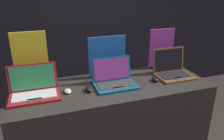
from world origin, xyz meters
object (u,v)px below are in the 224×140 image
object	(u,v)px
promo_stand_middle	(107,58)
laptop_front	(34,89)
mouse_front	(68,91)
laptop_back	(172,70)
mouse_middle	(89,89)
promo_stand_back	(161,50)
promo_stand_front	(31,62)
mouse_back	(155,79)
laptop_middle	(114,79)

from	to	relation	value
promo_stand_middle	laptop_front	bearing A→B (deg)	-164.14
mouse_front	laptop_back	world-z (taller)	laptop_back
laptop_front	mouse_middle	xyz separation A→B (m)	(0.44, -0.06, -0.04)
promo_stand_middle	promo_stand_back	xyz separation A→B (m)	(0.62, 0.05, 0.01)
mouse_middle	promo_stand_middle	distance (m)	0.40
laptop_back	promo_stand_back	distance (m)	0.28
promo_stand_front	mouse_back	size ratio (longest dim) A/B	5.43
laptop_middle	laptop_back	xyz separation A→B (m)	(0.62, 0.02, 0.00)
laptop_front	mouse_front	world-z (taller)	laptop_front
promo_stand_front	mouse_middle	xyz separation A→B (m)	(0.44, -0.24, -0.22)
promo_stand_back	promo_stand_middle	bearing A→B (deg)	-175.11
mouse_middle	laptop_back	world-z (taller)	laptop_back
laptop_middle	promo_stand_back	size ratio (longest dim) A/B	0.86
promo_stand_back	mouse_middle	bearing A→B (deg)	-160.32
promo_stand_front	promo_stand_middle	xyz separation A→B (m)	(0.69, 0.02, -0.05)
laptop_middle	mouse_back	distance (m)	0.40
laptop_back	promo_stand_front	bearing A→B (deg)	172.49
promo_stand_front	promo_stand_back	xyz separation A→B (m)	(1.31, 0.07, -0.03)
mouse_middle	mouse_back	bearing A→B (deg)	0.00
laptop_front	mouse_back	world-z (taller)	laptop_front
laptop_front	laptop_middle	xyz separation A→B (m)	(0.69, -0.02, -0.00)
mouse_front	promo_stand_back	distance (m)	1.10
promo_stand_front	laptop_middle	bearing A→B (deg)	-15.96
promo_stand_front	laptop_back	distance (m)	1.33
mouse_front	mouse_middle	xyz separation A→B (m)	(0.18, -0.03, 0.00)
promo_stand_middle	laptop_back	bearing A→B (deg)	-16.82
laptop_front	promo_stand_front	distance (m)	0.25
promo_stand_front	laptop_middle	xyz separation A→B (m)	(0.69, -0.20, -0.18)
mouse_front	laptop_middle	xyz separation A→B (m)	(0.42, 0.02, 0.04)
laptop_middle	laptop_back	bearing A→B (deg)	2.20
mouse_front	promo_stand_back	bearing A→B (deg)	15.12
mouse_middle	promo_stand_back	world-z (taller)	promo_stand_back
promo_stand_front	laptop_front	bearing A→B (deg)	-90.00
laptop_middle	promo_stand_back	world-z (taller)	promo_stand_back
laptop_front	laptop_middle	world-z (taller)	laptop_front
mouse_front	mouse_back	distance (m)	0.82
laptop_front	mouse_middle	bearing A→B (deg)	-7.91
promo_stand_back	laptop_back	bearing A→B (deg)	-90.00
laptop_front	laptop_middle	distance (m)	0.69
promo_stand_front	promo_stand_back	size ratio (longest dim) A/B	1.16
laptop_middle	laptop_back	world-z (taller)	laptop_back
mouse_front	promo_stand_back	size ratio (longest dim) A/B	0.21
promo_stand_front	promo_stand_back	world-z (taller)	promo_stand_front
mouse_back	laptop_front	bearing A→B (deg)	176.74
promo_stand_middle	laptop_back	xyz separation A→B (m)	(0.62, -0.19, -0.13)
laptop_front	mouse_front	size ratio (longest dim) A/B	4.31
promo_stand_front	laptop_back	size ratio (longest dim) A/B	1.43
laptop_front	promo_stand_middle	distance (m)	0.73
laptop_back	mouse_back	bearing A→B (deg)	-163.42
promo_stand_front	laptop_back	xyz separation A→B (m)	(1.31, -0.17, -0.18)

